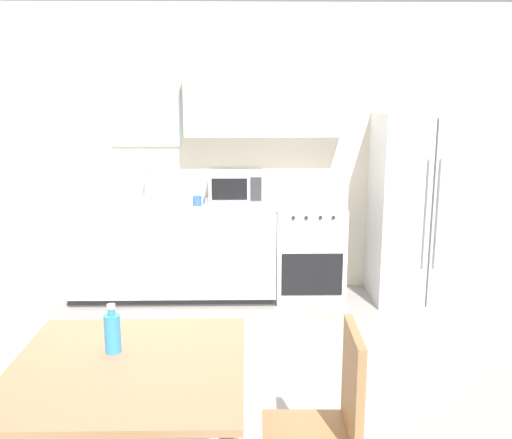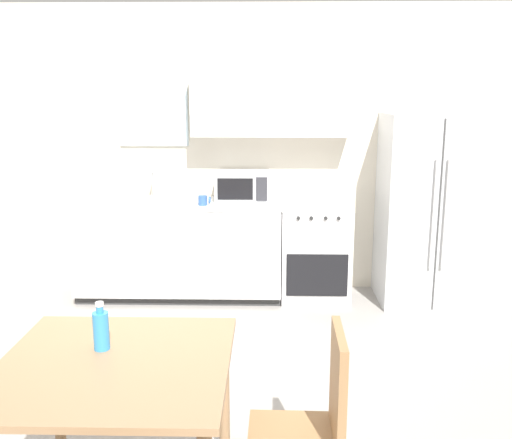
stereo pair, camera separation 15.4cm
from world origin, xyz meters
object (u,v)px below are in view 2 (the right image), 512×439
Objects in this scene: microwave at (243,186)px; oven_range at (315,252)px; drink_bottle at (101,330)px; refrigerator at (428,210)px; coffee_mug at (204,200)px; dining_chair_side at (317,418)px; dining_table at (115,384)px.

oven_range is at bearing -7.14° from microwave.
oven_range is at bearing 66.99° from drink_bottle.
refrigerator is 3.46× the size of microwave.
coffee_mug is 2.92m from dining_chair_side.
coffee_mug is (-0.34, -0.26, -0.09)m from microwave.
microwave is (-1.69, 0.13, 0.19)m from refrigerator.
dining_table is at bearing -54.73° from drink_bottle.
refrigerator is 3.56m from dining_table.
refrigerator is at bearing -2.67° from oven_range.
coffee_mug is 0.12× the size of dining_chair_side.
dining_chair_side reaches higher than oven_range.
dining_chair_side is at bearing -94.34° from oven_range.
refrigerator is 15.53× the size of coffee_mug.
refrigerator is at bearing -21.89° from dining_chair_side.
coffee_mug is 0.50× the size of drink_bottle.
dining_table is 4.46× the size of drink_bottle.
refrigerator is 1.85× the size of dining_chair_side.
refrigerator is at bearing 3.60° from coffee_mug.
dining_table is (-1.10, -2.90, 0.22)m from oven_range.
oven_range is at bearing 69.29° from dining_table.
refrigerator is 3.17m from dining_chair_side.
coffee_mug is (-1.02, -0.17, 0.52)m from oven_range.
microwave is 0.53× the size of dining_chair_side.
oven_range is 1.77× the size of microwave.
refrigerator is at bearing 53.58° from dining_table.
refrigerator is 2.03m from coffee_mug.
dining_table is (-0.42, -2.99, -0.39)m from microwave.
oven_range is at bearing -3.20° from dining_chair_side.
refrigerator reaches higher than dining_table.
dining_chair_side is 4.17× the size of drink_bottle.
coffee_mug reaches higher than dining_chair_side.
oven_range reaches higher than dining_table.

